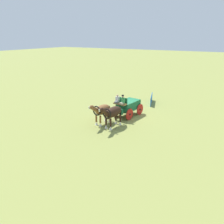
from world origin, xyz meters
TOP-DOWN VIEW (x-y plane):
  - ground_plane at (0.00, 0.00)m, footprint 220.00×220.00m
  - show_wagon at (0.18, -0.02)m, footprint 5.58×2.16m
  - draft_horse_near at (3.67, 0.22)m, footprint 3.21×1.21m
  - draft_horse_off at (3.52, -1.07)m, footprint 3.00×1.17m
  - sponsor_banner at (-5.63, 0.42)m, footprint 3.06×1.06m

SIDE VIEW (x-z plane):
  - ground_plane at x=0.00m, z-range 0.00..0.00m
  - sponsor_banner at x=-5.63m, z-range 0.00..1.10m
  - show_wagon at x=0.18m, z-range -0.18..2.48m
  - draft_horse_off at x=3.52m, z-range 0.26..2.52m
  - draft_horse_near at x=3.67m, z-range 0.28..2.58m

